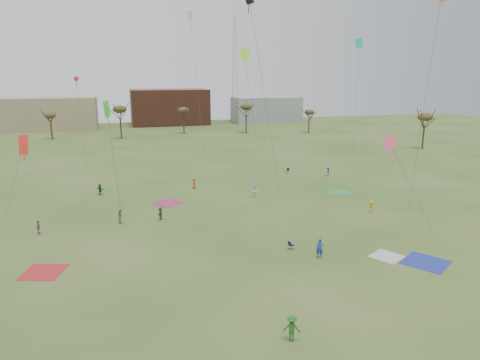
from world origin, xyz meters
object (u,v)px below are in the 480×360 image
object	(u,v)px
flyer_near_center	(292,328)
flyer_near_right	(320,248)
camp_chair_center	(291,247)
camp_chair_right	(288,171)
radio_tower	(235,68)

from	to	relation	value
flyer_near_center	flyer_near_right	xyz separation A→B (m)	(7.59, 11.45, 0.07)
camp_chair_center	flyer_near_center	bearing A→B (deg)	141.45
flyer_near_right	camp_chair_center	distance (m)	3.30
flyer_near_center	camp_chair_right	size ratio (longest dim) A/B	2.05
flyer_near_center	camp_chair_center	xyz separation A→B (m)	(5.80, 14.13, -0.63)
flyer_near_center	radio_tower	xyz separation A→B (m)	(32.68, 134.84, 18.32)
flyer_near_right	camp_chair_center	world-z (taller)	flyer_near_right
camp_chair_center	radio_tower	distance (m)	125.11
flyer_near_center	camp_chair_center	world-z (taller)	flyer_near_center
flyer_near_center	camp_chair_right	bearing A→B (deg)	-84.84
flyer_near_center	camp_chair_right	distance (m)	49.76
flyer_near_right	camp_chair_center	bearing A→B (deg)	156.85
flyer_near_right	camp_chair_right	world-z (taller)	flyer_near_right
flyer_near_center	flyer_near_right	world-z (taller)	flyer_near_right
camp_chair_right	radio_tower	distance (m)	91.73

